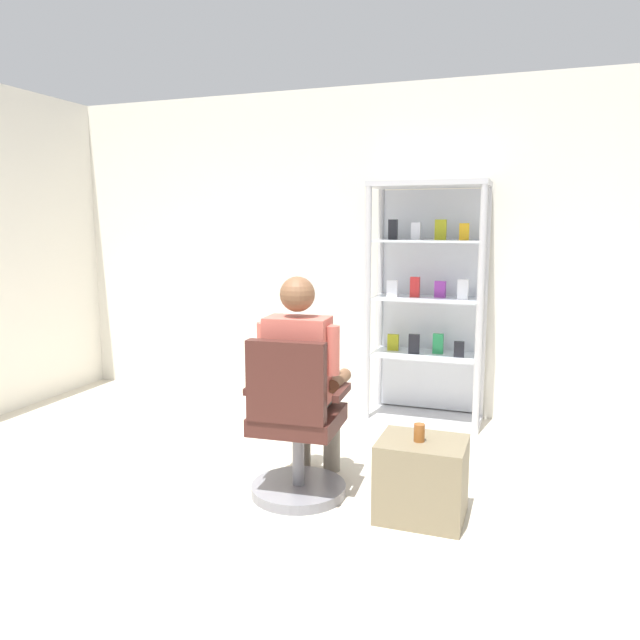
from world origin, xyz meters
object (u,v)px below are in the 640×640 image
(office_chair, at_px, (295,433))
(storage_crate, at_px, (422,479))
(seated_shopkeeper, at_px, (303,372))
(display_cabinet_main, at_px, (428,302))
(tea_glass, at_px, (419,433))

(office_chair, bearing_deg, storage_crate, 0.99)
(seated_shopkeeper, bearing_deg, office_chair, -86.03)
(office_chair, relative_size, storage_crate, 2.07)
(display_cabinet_main, xyz_separation_m, office_chair, (-0.45, -1.71, -0.57))
(display_cabinet_main, bearing_deg, office_chair, -104.83)
(display_cabinet_main, height_order, storage_crate, display_cabinet_main)
(display_cabinet_main, distance_m, seated_shopkeeper, 1.64)
(tea_glass, bearing_deg, seated_shopkeeper, 166.88)
(storage_crate, bearing_deg, seated_shopkeeper, 168.52)
(storage_crate, relative_size, tea_glass, 4.84)
(seated_shopkeeper, xyz_separation_m, storage_crate, (0.74, -0.15, -0.49))
(seated_shopkeeper, xyz_separation_m, tea_glass, (0.72, -0.17, -0.23))
(display_cabinet_main, relative_size, storage_crate, 4.11)
(display_cabinet_main, xyz_separation_m, seated_shopkeeper, (-0.47, -1.55, -0.25))
(display_cabinet_main, bearing_deg, storage_crate, -80.81)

